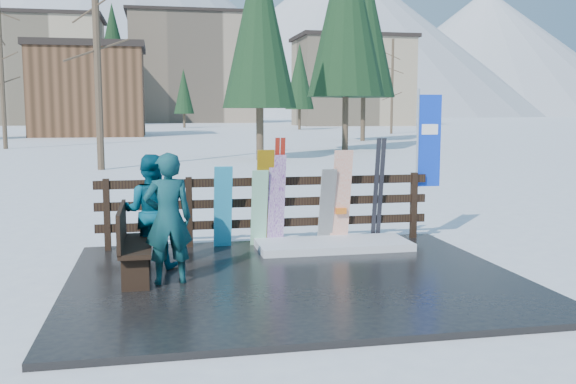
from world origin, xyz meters
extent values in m
plane|color=white|center=(0.00, 0.00, 0.00)|extent=(700.00, 700.00, 0.00)
cube|color=black|center=(0.00, 0.00, 0.04)|extent=(6.00, 5.00, 0.08)
cube|color=black|center=(-2.60, 2.20, 0.66)|extent=(0.10, 0.10, 1.15)
cube|color=black|center=(-1.30, 2.20, 0.66)|extent=(0.10, 0.10, 1.15)
cube|color=black|center=(0.00, 2.20, 0.66)|extent=(0.10, 0.10, 1.15)
cube|color=black|center=(1.30, 2.20, 0.66)|extent=(0.10, 0.10, 1.15)
cube|color=black|center=(2.60, 2.20, 0.66)|extent=(0.10, 0.10, 1.15)
cube|color=black|center=(0.00, 2.20, 0.43)|extent=(5.60, 0.05, 0.14)
cube|color=black|center=(0.00, 2.20, 0.78)|extent=(5.60, 0.05, 0.14)
cube|color=black|center=(0.00, 2.20, 1.13)|extent=(5.60, 0.05, 0.14)
cube|color=white|center=(0.98, 1.60, 0.14)|extent=(2.46, 1.00, 0.12)
cube|color=black|center=(-2.09, 0.29, 0.53)|extent=(0.40, 1.50, 0.06)
cube|color=black|center=(-2.09, -0.31, 0.30)|extent=(0.34, 0.06, 0.45)
cube|color=black|center=(-2.09, 0.89, 0.30)|extent=(0.34, 0.06, 0.45)
cube|color=black|center=(-2.27, 0.29, 0.80)|extent=(0.05, 1.50, 0.50)
cube|color=#299CC8|center=(-0.77, 1.98, 0.75)|extent=(0.29, 0.37, 1.35)
cube|color=white|center=(-0.18, 1.98, 0.72)|extent=(0.26, 0.33, 1.28)
cube|color=#FFAF02|center=(-0.09, 1.98, 0.88)|extent=(0.28, 0.35, 1.60)
cube|color=silver|center=(0.11, 1.98, 0.84)|extent=(0.28, 0.31, 1.52)
cube|color=black|center=(0.97, 1.98, 0.72)|extent=(0.25, 0.33, 1.28)
cube|color=white|center=(1.21, 1.98, 0.87)|extent=(0.32, 0.31, 1.58)
cube|color=maroon|center=(0.12, 2.05, 0.98)|extent=(0.07, 0.33, 1.79)
cube|color=maroon|center=(0.21, 2.05, 0.98)|extent=(0.08, 0.33, 1.79)
cube|color=black|center=(1.84, 2.05, 0.97)|extent=(0.08, 0.27, 1.77)
cube|color=black|center=(1.93, 2.05, 0.97)|extent=(0.08, 0.27, 1.77)
cylinder|color=silver|center=(2.66, 2.25, 1.38)|extent=(0.04, 0.04, 2.60)
cube|color=#0B34C8|center=(2.88, 2.25, 1.78)|extent=(0.42, 0.02, 1.60)
imported|color=#105A4C|center=(-1.67, -0.02, 0.93)|extent=(0.66, 0.47, 1.69)
imported|color=#05475F|center=(-1.90, 0.90, 0.89)|extent=(0.90, 0.77, 1.62)
cube|color=tan|center=(-22.00, 110.00, 9.00)|extent=(22.00, 14.00, 18.00)
cube|color=black|center=(-22.00, 110.00, 18.30)|extent=(23.10, 14.70, 0.60)
cube|color=gray|center=(6.00, 130.00, 11.00)|extent=(26.00, 16.00, 22.00)
cube|color=black|center=(6.00, 130.00, 22.30)|extent=(27.30, 16.80, 0.60)
cube|color=tan|center=(30.00, 95.00, 7.00)|extent=(18.00, 12.00, 14.00)
cube|color=black|center=(30.00, 95.00, 14.30)|extent=(18.90, 12.60, 0.60)
cube|color=brown|center=(-8.00, 55.00, 4.00)|extent=(10.00, 8.00, 8.00)
cube|color=black|center=(-8.00, 55.00, 8.30)|extent=(10.50, 8.40, 0.60)
cylinder|color=#382B1E|center=(-4.00, 18.00, 5.83)|extent=(0.28, 0.28, 11.66)
cone|color=black|center=(3.00, 22.00, 4.91)|extent=(3.53, 3.53, 9.82)
cone|color=black|center=(9.00, 28.00, 6.28)|extent=(4.52, 4.52, 12.57)
cylinder|color=#382B1E|center=(-11.00, 34.00, 5.02)|extent=(0.28, 0.28, 10.03)
cone|color=black|center=(14.00, 40.00, 6.78)|extent=(4.88, 4.88, 13.55)
cylinder|color=#382B1E|center=(22.00, 55.00, 4.83)|extent=(0.28, 0.28, 9.66)
cone|color=black|center=(-6.00, 60.00, 6.26)|extent=(4.51, 4.51, 12.53)
cone|color=black|center=(16.00, 72.00, 5.17)|extent=(3.72, 3.72, 10.33)
cone|color=black|center=(2.00, 85.00, 3.97)|extent=(2.86, 2.86, 7.95)
cone|color=white|center=(90.00, 310.00, 40.00)|extent=(200.00, 200.00, 80.00)
cone|color=white|center=(180.00, 330.00, 35.00)|extent=(180.00, 180.00, 70.00)
camera|label=1|loc=(-1.77, -8.26, 2.29)|focal=40.00mm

